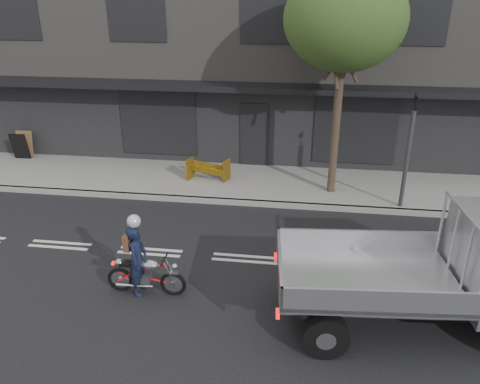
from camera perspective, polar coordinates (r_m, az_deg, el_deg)
name	(u,v)px	position (r m, az deg, el deg)	size (l,w,h in m)	color
ground	(245,259)	(11.52, 0.61, -8.15)	(80.00, 80.00, 0.00)	black
sidewalk	(263,183)	(15.66, 2.84, 1.05)	(32.00, 3.20, 0.15)	gray
kerb	(258,203)	(14.20, 2.23, -1.38)	(32.00, 0.20, 0.15)	gray
building_main	(279,41)	(21.17, 4.82, 17.86)	(26.00, 10.00, 8.00)	slate
street_tree	(345,20)	(13.98, 12.66, 19.82)	(3.40, 3.40, 6.74)	#382B21
traffic_light_pole	(407,158)	(14.11, 19.71, 3.94)	(0.12, 0.12, 3.50)	#2D2D30
motorcycle	(146,274)	(10.32, -11.40, -9.78)	(1.75, 0.51, 0.90)	black
rider	(138,260)	(10.19, -12.36, -8.12)	(0.58, 0.38, 1.59)	black
construction_barrier	(207,171)	(15.48, -4.05, 2.53)	(1.33, 0.53, 0.74)	orange
sandwich_board	(20,146)	(19.38, -25.25, 5.05)	(0.63, 0.42, 1.00)	black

